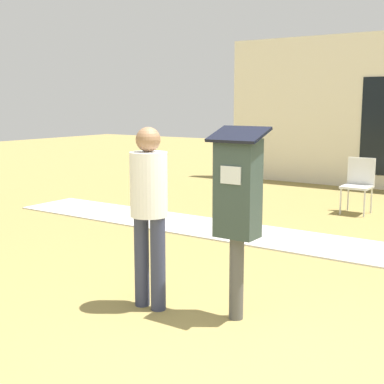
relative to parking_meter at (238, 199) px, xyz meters
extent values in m
plane|color=olive|center=(0.67, -0.79, -1.02)|extent=(40.00, 40.00, 0.00)
cylinder|color=#4C4C4C|center=(0.00, 0.00, -0.67)|extent=(0.12, 0.12, 0.70)
cube|color=#2D3D38|center=(0.00, 0.00, 0.08)|extent=(0.34, 0.22, 0.80)
cube|color=silver|center=(0.00, -0.12, 0.20)|extent=(0.18, 0.01, 0.14)
cube|color=black|center=(0.00, 0.00, 0.51)|extent=(0.44, 0.31, 0.12)
cylinder|color=#333851|center=(-0.84, -0.21, -0.61)|extent=(0.13, 0.13, 0.82)
cylinder|color=#333851|center=(-0.66, -0.21, -0.61)|extent=(0.13, 0.13, 0.82)
cylinder|color=white|center=(-0.75, -0.21, 0.08)|extent=(0.32, 0.32, 0.55)
sphere|color=#8C6647|center=(-0.75, -0.21, 0.46)|extent=(0.21, 0.21, 0.21)
cylinder|color=silver|center=(-0.68, 4.63, -0.81)|extent=(0.03, 0.03, 0.42)
cylinder|color=silver|center=(-0.30, 4.63, -0.81)|extent=(0.03, 0.03, 0.42)
cylinder|color=silver|center=(-0.68, 5.01, -0.81)|extent=(0.03, 0.03, 0.42)
cylinder|color=silver|center=(-0.30, 5.01, -0.81)|extent=(0.03, 0.03, 0.42)
cube|color=silver|center=(-0.49, 4.82, -0.58)|extent=(0.44, 0.44, 0.04)
cube|color=silver|center=(-0.49, 5.02, -0.34)|extent=(0.44, 0.04, 0.44)
camera|label=1|loc=(2.06, -3.71, 0.76)|focal=50.00mm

